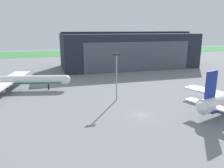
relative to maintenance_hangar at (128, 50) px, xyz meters
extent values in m
plane|color=slate|center=(-25.47, -80.69, -10.74)|extent=(440.00, 440.00, 0.00)
cube|color=#3A8340|center=(-25.47, 94.52, -10.70)|extent=(440.00, 56.00, 0.08)
cube|color=#232833|center=(0.00, 0.09, -0.14)|extent=(83.65, 35.18, 21.21)
cube|color=#4C515B|center=(0.00, -17.65, -2.26)|extent=(63.57, 0.30, 16.97)
cube|color=#232833|center=(0.00, 0.09, 11.07)|extent=(83.65, 8.44, 1.20)
cylinder|color=white|center=(-65.70, -41.28, -6.52)|extent=(45.00, 13.47, 3.57)
sphere|color=white|center=(-43.60, -46.27, -6.52)|extent=(3.43, 3.43, 3.43)
cube|color=#1E7A42|center=(-65.70, -41.28, -7.51)|extent=(41.47, 12.71, 0.63)
cube|color=white|center=(-64.25, -30.73, -6.97)|extent=(11.31, 20.37, 0.56)
cylinder|color=gray|center=(-67.80, -50.10, -8.25)|extent=(3.74, 2.66, 1.97)
cylinder|color=gray|center=(-63.81, -32.41, -8.25)|extent=(3.74, 2.66, 1.97)
cylinder|color=black|center=(-50.67, -44.67, -9.53)|extent=(0.56, 0.56, 2.43)
cylinder|color=black|center=(-67.88, -42.71, -9.53)|extent=(0.56, 0.56, 2.43)
cylinder|color=black|center=(-67.06, -39.05, -9.53)|extent=(0.56, 0.56, 2.43)
sphere|color=white|center=(-12.16, -89.74, -6.57)|extent=(3.35, 3.35, 3.35)
cube|color=navy|center=(-9.48, -88.88, -0.78)|extent=(4.48, 1.78, 7.29)
cube|color=white|center=(-9.17, -92.14, -6.14)|extent=(4.85, 6.69, 0.28)
cube|color=white|center=(-11.13, -86.05, -6.14)|extent=(4.85, 6.69, 0.28)
cube|color=white|center=(1.10, -75.82, -7.11)|extent=(10.26, 16.97, 0.56)
cylinder|color=gray|center=(2.25, -76.80, -8.59)|extent=(4.60, 3.49, 2.36)
cylinder|color=#99999E|center=(-28.18, -65.30, -2.98)|extent=(0.44, 0.44, 15.53)
cube|color=#333338|center=(-28.18, -65.30, 5.19)|extent=(2.40, 0.50, 0.80)
camera|label=1|loc=(-50.41, -136.37, 13.54)|focal=35.90mm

